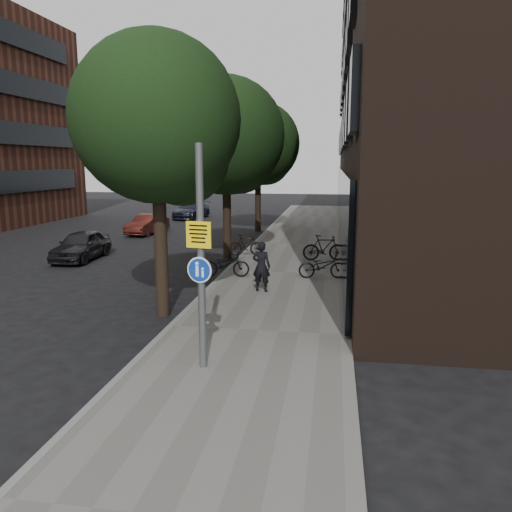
% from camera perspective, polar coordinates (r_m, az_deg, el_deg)
% --- Properties ---
extents(ground, '(120.00, 120.00, 0.00)m').
position_cam_1_polar(ground, '(9.47, -4.43, -15.57)').
color(ground, black).
rests_on(ground, ground).
extents(sidewalk, '(4.50, 60.00, 0.12)m').
position_cam_1_polar(sidewalk, '(18.80, 3.31, -2.04)').
color(sidewalk, '#65635D').
rests_on(sidewalk, ground).
extents(curb_edge, '(0.15, 60.00, 0.13)m').
position_cam_1_polar(curb_edge, '(19.14, -3.41, -1.80)').
color(curb_edge, slate).
rests_on(curb_edge, ground).
extents(building_right_dark_brick, '(12.00, 40.00, 18.00)m').
position_cam_1_polar(building_right_dark_brick, '(31.33, 21.95, 18.75)').
color(building_right_dark_brick, black).
rests_on(building_right_dark_brick, ground).
extents(street_tree_near, '(4.40, 4.40, 7.50)m').
position_cam_1_polar(street_tree_near, '(13.71, -10.80, 14.34)').
color(street_tree_near, black).
rests_on(street_tree_near, ground).
extents(street_tree_mid, '(5.00, 5.00, 7.80)m').
position_cam_1_polar(street_tree_mid, '(21.90, -3.16, 13.06)').
color(street_tree_mid, black).
rests_on(street_tree_mid, ground).
extents(street_tree_far, '(5.00, 5.00, 7.80)m').
position_cam_1_polar(street_tree_far, '(30.76, 0.40, 12.37)').
color(street_tree_far, black).
rests_on(street_tree_far, ground).
extents(signpost, '(0.51, 0.15, 4.42)m').
position_cam_1_polar(signpost, '(9.73, -6.30, -0.24)').
color(signpost, '#595B5E').
rests_on(signpost, sidewalk).
extents(pedestrian, '(0.64, 0.47, 1.62)m').
position_cam_1_polar(pedestrian, '(15.87, 0.62, -1.19)').
color(pedestrian, black).
rests_on(pedestrian, sidewalk).
extents(parked_bike_facade_near, '(1.77, 0.85, 0.89)m').
position_cam_1_polar(parked_bike_facade_near, '(17.87, 7.62, -1.12)').
color(parked_bike_facade_near, black).
rests_on(parked_bike_facade_near, sidewalk).
extents(parked_bike_facade_far, '(1.86, 0.76, 1.08)m').
position_cam_1_polar(parked_bike_facade_far, '(21.10, 7.80, 0.93)').
color(parked_bike_facade_far, black).
rests_on(parked_bike_facade_far, sidewalk).
extents(parked_bike_curb_near, '(1.80, 0.83, 0.91)m').
position_cam_1_polar(parked_bike_curb_near, '(17.97, -3.53, -0.96)').
color(parked_bike_curb_near, black).
rests_on(parked_bike_curb_near, sidewalk).
extents(parked_bike_curb_far, '(1.61, 0.69, 0.94)m').
position_cam_1_polar(parked_bike_curb_far, '(22.11, -1.15, 1.28)').
color(parked_bike_curb_far, black).
rests_on(parked_bike_curb_far, sidewalk).
extents(parked_car_near, '(1.67, 3.80, 1.27)m').
position_cam_1_polar(parked_car_near, '(23.01, -19.35, 1.17)').
color(parked_car_near, black).
rests_on(parked_car_near, ground).
extents(parked_car_mid, '(1.68, 3.64, 1.15)m').
position_cam_1_polar(parked_car_mid, '(30.26, -12.31, 3.55)').
color(parked_car_mid, '#541D18').
rests_on(parked_car_mid, ground).
extents(parked_car_far, '(2.28, 4.43, 1.23)m').
position_cam_1_polar(parked_car_far, '(38.38, -7.38, 5.21)').
color(parked_car_far, black).
rests_on(parked_car_far, ground).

